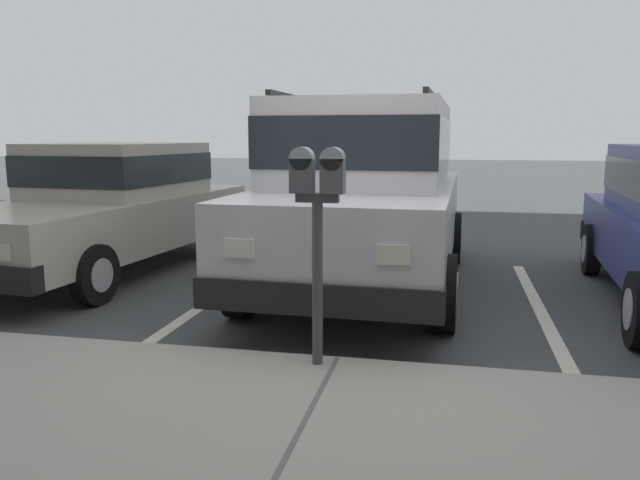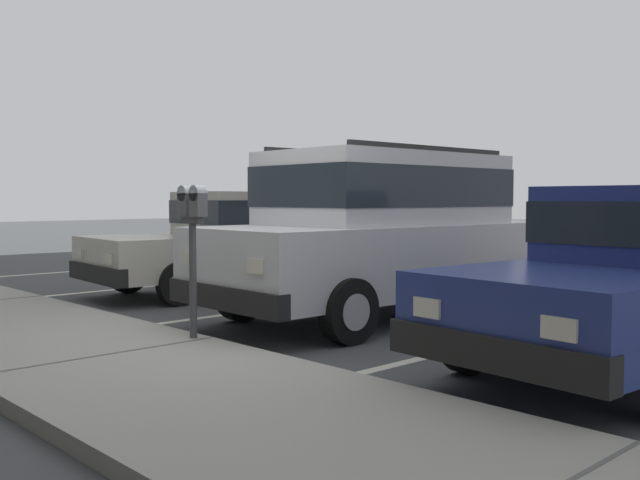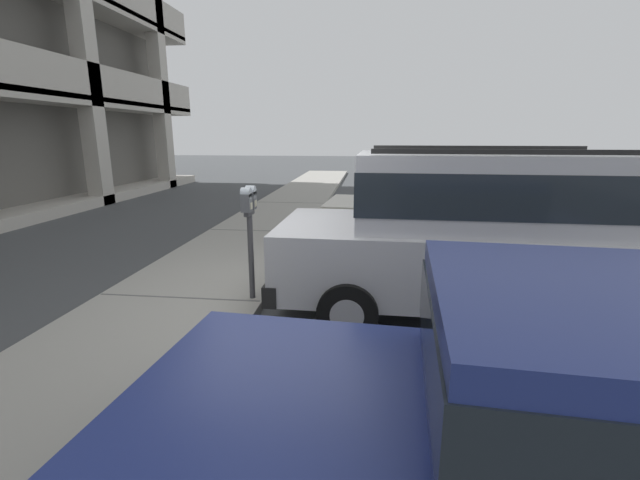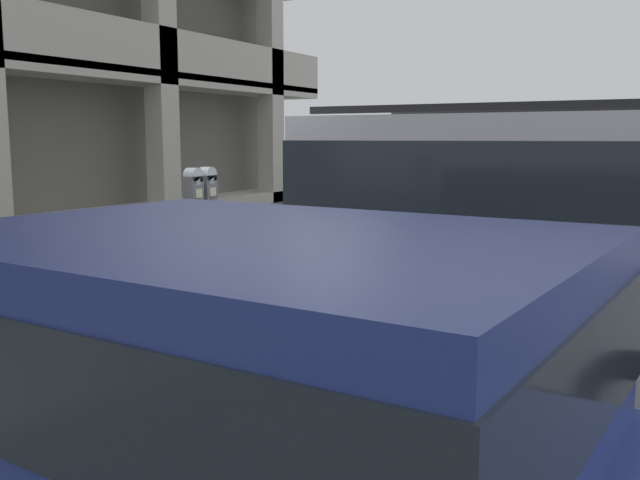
% 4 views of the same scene
% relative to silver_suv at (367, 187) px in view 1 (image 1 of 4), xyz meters
% --- Properties ---
extents(ground_plane, '(80.00, 80.00, 0.10)m').
position_rel_silver_suv_xyz_m(ground_plane, '(-0.16, 2.42, -1.14)').
color(ground_plane, '#444749').
extents(sidewalk, '(40.00, 2.20, 0.12)m').
position_rel_silver_suv_xyz_m(sidewalk, '(-0.16, 3.72, -1.03)').
color(sidewalk, '#9E9B93').
rests_on(sidewalk, ground_plane).
extents(parking_stall_lines, '(12.87, 4.80, 0.01)m').
position_rel_silver_suv_xyz_m(parking_stall_lines, '(1.43, 1.02, -1.08)').
color(parking_stall_lines, silver).
rests_on(parking_stall_lines, ground_plane).
extents(silver_suv, '(2.11, 4.83, 2.03)m').
position_rel_silver_suv_xyz_m(silver_suv, '(0.00, 0.00, 0.00)').
color(silver_suv, silver).
rests_on(silver_suv, ground_plane).
extents(dark_hatchback, '(2.13, 4.62, 1.54)m').
position_rel_silver_suv_xyz_m(dark_hatchback, '(3.16, -0.19, -0.27)').
color(dark_hatchback, beige).
rests_on(dark_hatchback, ground_plane).
extents(parking_meter_near, '(0.35, 0.12, 1.44)m').
position_rel_silver_suv_xyz_m(parking_meter_near, '(-0.05, 2.77, 0.11)').
color(parking_meter_near, '#47474C').
rests_on(parking_meter_near, sidewalk).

